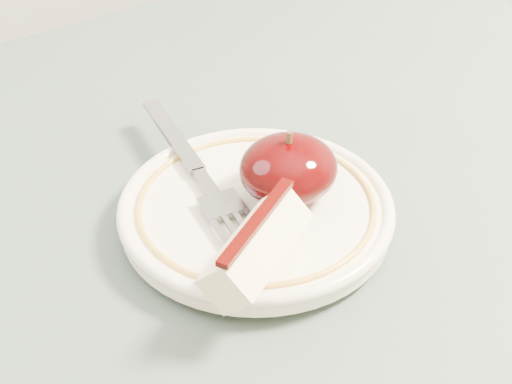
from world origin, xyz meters
TOP-DOWN VIEW (x-y plane):
  - table at (0.00, 0.00)m, footprint 0.90×0.90m
  - plate at (-0.01, 0.07)m, footprint 0.18×0.18m
  - apple_half at (0.02, 0.07)m, footprint 0.07×0.06m
  - apple_wedge at (-0.05, 0.02)m, footprint 0.09×0.07m
  - fork at (-0.02, 0.12)m, footprint 0.06×0.20m

SIDE VIEW (x-z plane):
  - table at x=0.00m, z-range 0.29..1.04m
  - plate at x=-0.01m, z-range 0.75..0.77m
  - fork at x=-0.02m, z-range 0.77..0.77m
  - apple_wedge at x=-0.05m, z-range 0.77..0.81m
  - apple_half at x=0.02m, z-range 0.76..0.81m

